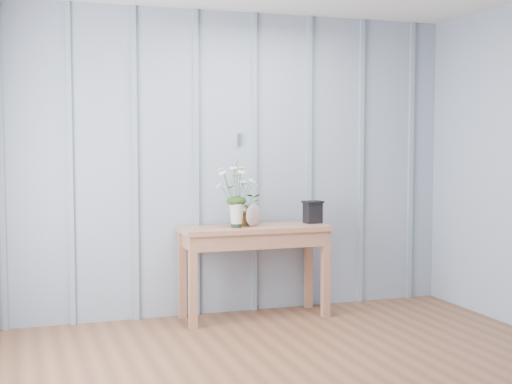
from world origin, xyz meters
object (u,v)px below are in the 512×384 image
object	(u,v)px
carved_box	(313,212)
sideboard	(254,240)
felt_disc_vessel	(253,215)
daisy_vase	(236,185)

from	to	relation	value
carved_box	sideboard	bearing A→B (deg)	-176.41
sideboard	felt_disc_vessel	world-z (taller)	felt_disc_vessel
felt_disc_vessel	carved_box	bearing A→B (deg)	-28.24
sideboard	daisy_vase	world-z (taller)	daisy_vase
sideboard	felt_disc_vessel	distance (m)	0.21
felt_disc_vessel	carved_box	world-z (taller)	carved_box
sideboard	daisy_vase	xyz separation A→B (m)	(-0.16, -0.05, 0.45)
felt_disc_vessel	carved_box	xyz separation A→B (m)	(0.54, 0.06, 0.01)
sideboard	felt_disc_vessel	size ratio (longest dim) A/B	6.56
daisy_vase	sideboard	bearing A→B (deg)	15.83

